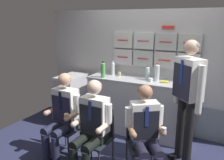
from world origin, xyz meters
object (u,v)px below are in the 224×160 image
Objects in this scene: crew_member_left at (62,113)px; service_trolley at (72,97)px; folding_chair_right at (98,132)px; crew_member_by_counter at (146,131)px; crew_member_standing at (188,92)px; folding_chair_left at (70,120)px; coffee_cup_white at (151,80)px; sparkling_bottle_green at (157,72)px; crew_member_right at (91,124)px; folding_chair_by_counter at (142,136)px; snack_banana at (164,82)px.

service_trolley is at bearing 119.95° from crew_member_left.
service_trolley is at bearing 138.93° from folding_chair_right.
crew_member_by_counter is 0.80m from crew_member_standing.
crew_member_by_counter is (1.22, -0.11, 0.16)m from folding_chair_left.
crew_member_standing is 25.94× the size of coffee_cup_white.
folding_chair_left is 1.74m from crew_member_standing.
sparkling_bottle_green reaches higher than folding_chair_left.
sparkling_bottle_green reaches higher than service_trolley.
coffee_cup_white is (0.35, 1.28, 0.33)m from crew_member_right.
crew_member_left is (-0.01, -0.16, 0.18)m from folding_chair_left.
folding_chair_right is 0.68m from crew_member_by_counter.
crew_member_left is at bearing -128.31° from sparkling_bottle_green.
crew_member_by_counter is at bearing -78.93° from sparkling_bottle_green.
sparkling_bottle_green is (-0.24, 1.20, 0.46)m from crew_member_by_counter.
crew_member_right is 1.49× the size of folding_chair_by_counter.
crew_member_right is (-0.00, -0.16, 0.17)m from folding_chair_right.
crew_member_left reaches higher than snack_banana.
coffee_cup_white is at bearing 51.91° from crew_member_left.
snack_banana reaches higher than folding_chair_by_counter.
crew_member_standing is at bearing -10.42° from service_trolley.
service_trolley is 1.73m from sparkling_bottle_green.
sparkling_bottle_green is (0.98, 1.09, 0.62)m from folding_chair_left.
crew_member_standing is at bearing 17.78° from folding_chair_left.
folding_chair_right is (0.56, -0.12, 0.00)m from folding_chair_left.
coffee_cup_white is (-0.31, 1.11, 0.35)m from crew_member_by_counter.
folding_chair_left is at bearing 168.00° from folding_chair_right.
folding_chair_by_counter is at bearing -26.86° from service_trolley.
crew_member_standing is at bearing 46.95° from folding_chair_by_counter.
snack_banana is at bearing -23.07° from sparkling_bottle_green.
folding_chair_right is 0.24m from crew_member_right.
folding_chair_left is 0.48× the size of crew_member_standing.
service_trolley is 0.77× the size of crew_member_by_counter.
crew_member_left reaches higher than crew_member_right.
folding_chair_by_counter is at bearing 14.02° from folding_chair_right.
folding_chair_by_counter is (1.13, 0.02, 0.00)m from folding_chair_left.
folding_chair_left is at bearing 153.23° from crew_member_right.
folding_chair_left and folding_chair_right have the same top height.
folding_chair_by_counter is 0.85m from crew_member_standing.
service_trolley is 2.30m from crew_member_standing.
service_trolley reaches higher than folding_chair_by_counter.
sparkling_bottle_green is at bearing 156.93° from snack_banana.
crew_member_right is at bearing -91.60° from folding_chair_right.
crew_member_left is 1.66m from sparkling_bottle_green.
coffee_cup_white is (-0.08, -0.09, -0.11)m from sparkling_bottle_green.
folding_chair_by_counter is 1.12m from snack_banana.
crew_member_left is at bearing -60.05° from service_trolley.
sparkling_bottle_green is 0.16m from coffee_cup_white.
crew_member_left is 1.50× the size of folding_chair_right.
crew_member_right is 0.69m from crew_member_by_counter.
sparkling_bottle_green reaches higher than folding_chair_right.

